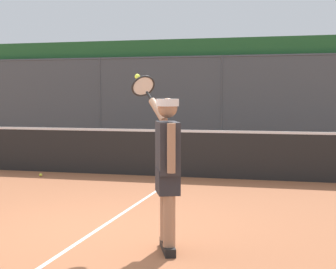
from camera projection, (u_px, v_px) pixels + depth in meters
The scene contains 5 objects.
ground_plane at pixel (93, 233), 6.29m from camera, with size 60.00×60.00×0.00m, color #A8603D.
fence_backdrop at pixel (225, 94), 16.88m from camera, with size 19.17×1.37×3.46m.
tennis_net at pixel (178, 153), 10.61m from camera, with size 11.15×0.09×1.07m.
tennis_player at pixel (167, 163), 5.49m from camera, with size 0.83×1.19×1.91m.
tennis_ball_near_net at pixel (41, 175), 10.68m from camera, with size 0.07×0.07×0.07m, color #D6E042.
Camera 1 is at (-2.40, 5.78, 1.64)m, focal length 55.97 mm.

